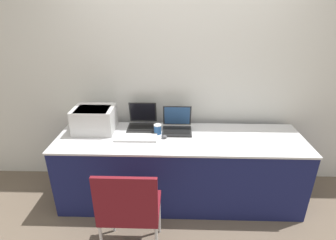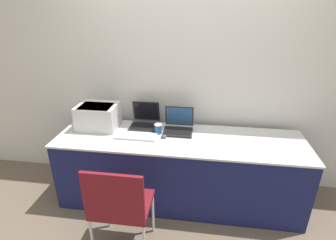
{
  "view_description": "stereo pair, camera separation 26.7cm",
  "coord_description": "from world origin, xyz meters",
  "px_view_note": "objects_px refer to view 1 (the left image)",
  "views": [
    {
      "loc": [
        -0.05,
        -2.06,
        2.03
      ],
      "look_at": [
        -0.13,
        0.39,
        0.95
      ],
      "focal_mm": 28.0,
      "sensor_mm": 36.0,
      "label": 1
    },
    {
      "loc": [
        0.21,
        -2.03,
        2.03
      ],
      "look_at": [
        -0.13,
        0.39,
        0.95
      ],
      "focal_mm": 28.0,
      "sensor_mm": 36.0,
      "label": 2
    }
  ],
  "objects_px": {
    "printer": "(94,119)",
    "chair": "(129,207)",
    "mouse": "(164,137)",
    "laptop_left": "(142,122)",
    "laptop_right": "(177,126)",
    "external_keyboard": "(136,138)",
    "coffee_cup": "(158,129)"
  },
  "relations": [
    {
      "from": "printer",
      "to": "chair",
      "type": "height_order",
      "value": "printer"
    },
    {
      "from": "mouse",
      "to": "laptop_left",
      "type": "bearing_deg",
      "value": 134.19
    },
    {
      "from": "laptop_left",
      "to": "mouse",
      "type": "relative_size",
      "value": 5.4
    },
    {
      "from": "laptop_left",
      "to": "laptop_right",
      "type": "xyz_separation_m",
      "value": [
        0.39,
        -0.07,
        -0.0
      ]
    },
    {
      "from": "external_keyboard",
      "to": "coffee_cup",
      "type": "xyz_separation_m",
      "value": [
        0.22,
        0.12,
        0.04
      ]
    },
    {
      "from": "mouse",
      "to": "chair",
      "type": "distance_m",
      "value": 0.83
    },
    {
      "from": "laptop_right",
      "to": "printer",
      "type": "bearing_deg",
      "value": -177.58
    },
    {
      "from": "laptop_left",
      "to": "chair",
      "type": "relative_size",
      "value": 0.34
    },
    {
      "from": "printer",
      "to": "external_keyboard",
      "type": "distance_m",
      "value": 0.51
    },
    {
      "from": "coffee_cup",
      "to": "chair",
      "type": "relative_size",
      "value": 0.11
    },
    {
      "from": "printer",
      "to": "laptop_right",
      "type": "relative_size",
      "value": 1.37
    },
    {
      "from": "laptop_right",
      "to": "coffee_cup",
      "type": "distance_m",
      "value": 0.22
    },
    {
      "from": "mouse",
      "to": "chair",
      "type": "height_order",
      "value": "chair"
    },
    {
      "from": "printer",
      "to": "coffee_cup",
      "type": "relative_size",
      "value": 4.1
    },
    {
      "from": "external_keyboard",
      "to": "chair",
      "type": "distance_m",
      "value": 0.78
    },
    {
      "from": "laptop_left",
      "to": "coffee_cup",
      "type": "distance_m",
      "value": 0.25
    },
    {
      "from": "laptop_left",
      "to": "external_keyboard",
      "type": "xyz_separation_m",
      "value": [
        -0.03,
        -0.28,
        -0.05
      ]
    },
    {
      "from": "laptop_left",
      "to": "laptop_right",
      "type": "height_order",
      "value": "laptop_left"
    },
    {
      "from": "external_keyboard",
      "to": "chair",
      "type": "bearing_deg",
      "value": -86.75
    },
    {
      "from": "printer",
      "to": "chair",
      "type": "relative_size",
      "value": 0.47
    },
    {
      "from": "coffee_cup",
      "to": "laptop_left",
      "type": "bearing_deg",
      "value": 138.58
    },
    {
      "from": "printer",
      "to": "external_keyboard",
      "type": "bearing_deg",
      "value": -20.3
    },
    {
      "from": "mouse",
      "to": "external_keyboard",
      "type": "bearing_deg",
      "value": -177.42
    },
    {
      "from": "laptop_right",
      "to": "chair",
      "type": "height_order",
      "value": "laptop_right"
    },
    {
      "from": "coffee_cup",
      "to": "chair",
      "type": "height_order",
      "value": "chair"
    },
    {
      "from": "printer",
      "to": "coffee_cup",
      "type": "xyz_separation_m",
      "value": [
        0.68,
        -0.05,
        -0.09
      ]
    },
    {
      "from": "chair",
      "to": "printer",
      "type": "bearing_deg",
      "value": 118.83
    },
    {
      "from": "printer",
      "to": "laptop_right",
      "type": "height_order",
      "value": "printer"
    },
    {
      "from": "laptop_right",
      "to": "chair",
      "type": "bearing_deg",
      "value": -111.72
    },
    {
      "from": "coffee_cup",
      "to": "mouse",
      "type": "bearing_deg",
      "value": -54.14
    },
    {
      "from": "coffee_cup",
      "to": "chair",
      "type": "bearing_deg",
      "value": -101.42
    },
    {
      "from": "coffee_cup",
      "to": "mouse",
      "type": "height_order",
      "value": "coffee_cup"
    }
  ]
}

